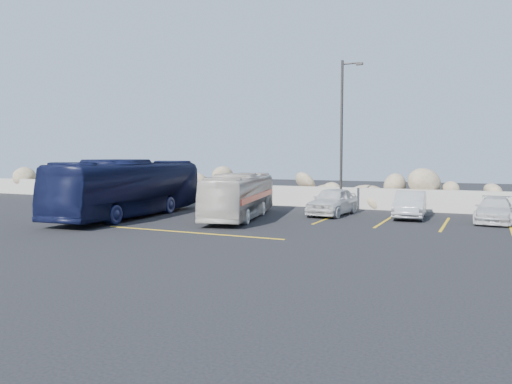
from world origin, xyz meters
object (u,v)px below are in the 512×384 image
at_px(lamppost, 343,132).
at_px(car_b, 410,205).
at_px(vintage_bus, 240,196).
at_px(car_c, 495,210).
at_px(car_a, 333,201).
at_px(tour_coach, 130,188).

bearing_deg(lamppost, car_b, -11.54).
height_order(vintage_bus, car_b, vintage_bus).
xyz_separation_m(vintage_bus, car_c, (11.19, 3.49, -0.53)).
relative_size(lamppost, car_a, 1.93).
distance_m(lamppost, tour_coach, 11.33).
bearing_deg(car_a, car_c, 5.93).
xyz_separation_m(car_b, car_c, (3.73, -0.14, -0.09)).
bearing_deg(lamppost, vintage_bus, -131.48).
bearing_deg(car_c, vintage_bus, -159.15).
bearing_deg(lamppost, car_c, -6.82).
height_order(tour_coach, car_a, tour_coach).
height_order(vintage_bus, car_c, vintage_bus).
xyz_separation_m(lamppost, car_c, (7.33, -0.88, -3.73)).
bearing_deg(car_c, car_b, -178.66).
height_order(lamppost, tour_coach, lamppost).
bearing_deg(car_b, car_c, -5.93).
bearing_deg(vintage_bus, lamppost, 35.69).
relative_size(vintage_bus, car_b, 1.99).
bearing_deg(tour_coach, car_c, 13.09).
distance_m(vintage_bus, car_a, 4.91).
height_order(tour_coach, car_b, tour_coach).
relative_size(vintage_bus, tour_coach, 0.76).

